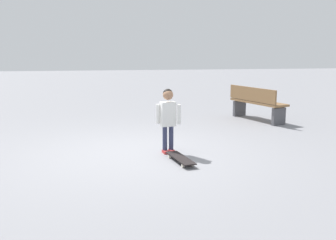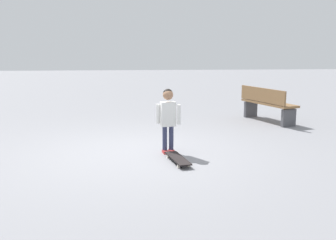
% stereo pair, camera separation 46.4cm
% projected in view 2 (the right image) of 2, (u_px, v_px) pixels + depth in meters
% --- Properties ---
extents(ground_plane, '(50.00, 50.00, 0.00)m').
position_uv_depth(ground_plane, '(135.00, 153.00, 6.61)').
color(ground_plane, gray).
extents(child_person, '(0.39, 0.21, 1.06)m').
position_uv_depth(child_person, '(168.00, 114.00, 6.51)').
color(child_person, '#2D3351').
rests_on(child_person, ground).
extents(skateboard, '(0.34, 0.81, 0.07)m').
position_uv_depth(skateboard, '(178.00, 158.00, 6.05)').
color(skateboard, black).
rests_on(skateboard, ground).
extents(street_bench, '(0.93, 1.66, 0.80)m').
position_uv_depth(street_bench, '(267.00, 104.00, 9.34)').
color(street_bench, brown).
rests_on(street_bench, ground).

